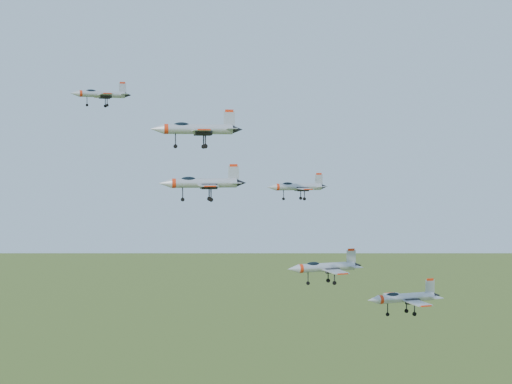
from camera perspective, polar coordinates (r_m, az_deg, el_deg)
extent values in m
cylinder|color=#9EA2AB|center=(127.14, -12.21, 7.65)|extent=(7.85, 2.43, 1.12)
cone|color=#9EA2AB|center=(126.47, -14.31, 7.66)|extent=(1.72, 1.37, 1.12)
cone|color=black|center=(127.95, -10.21, 7.64)|extent=(1.35, 1.15, 0.95)
ellipsoid|color=black|center=(126.89, -13.07, 7.85)|extent=(2.01, 1.12, 0.71)
cube|color=#9EA2AB|center=(124.78, -11.95, 7.65)|extent=(2.61, 4.08, 0.12)
cube|color=#9EA2AB|center=(129.53, -12.31, 7.46)|extent=(2.61, 4.08, 0.12)
cube|color=#9EA2AB|center=(127.87, -10.63, 8.16)|extent=(1.29, 0.32, 1.81)
cube|color=red|center=(127.97, -10.64, 8.59)|extent=(0.96, 0.28, 0.30)
cylinder|color=#9EA2AB|center=(107.57, -4.64, 5.03)|extent=(10.33, 1.70, 1.49)
cone|color=#9EA2AB|center=(107.12, -7.94, 5.02)|extent=(2.09, 1.53, 1.49)
cone|color=black|center=(108.34, -1.49, 5.02)|extent=(1.63, 1.30, 1.27)
ellipsoid|color=black|center=(107.37, -5.98, 5.33)|extent=(2.54, 1.12, 0.94)
cube|color=#9EA2AB|center=(104.40, -4.33, 4.95)|extent=(2.74, 5.09, 0.16)
cube|color=#9EA2AB|center=(110.77, -4.69, 4.81)|extent=(2.74, 5.09, 0.16)
cube|color=#9EA2AB|center=(108.23, -2.15, 5.84)|extent=(1.72, 0.17, 2.40)
cube|color=red|center=(108.31, -2.15, 6.51)|extent=(1.26, 0.19, 0.40)
cylinder|color=#9EA2AB|center=(89.47, -4.16, 0.72)|extent=(8.18, 1.34, 1.18)
cone|color=#9EA2AB|center=(89.07, -7.29, 0.69)|extent=(1.65, 1.21, 1.18)
cone|color=black|center=(90.12, -1.18, 0.74)|extent=(1.29, 1.03, 1.00)
ellipsoid|color=black|center=(89.26, -5.43, 0.99)|extent=(2.01, 0.89, 0.75)
cube|color=#9EA2AB|center=(86.98, -3.86, 0.51)|extent=(2.16, 4.03, 0.13)
cube|color=#9EA2AB|center=(92.02, -4.22, 0.63)|extent=(2.16, 4.03, 0.13)
cube|color=#9EA2AB|center=(89.93, -1.81, 1.51)|extent=(1.36, 0.14, 1.90)
cube|color=red|center=(89.91, -1.81, 2.15)|extent=(1.00, 0.15, 0.32)
cylinder|color=#9EA2AB|center=(115.89, 3.43, 0.41)|extent=(7.73, 1.57, 1.11)
cone|color=#9EA2AB|center=(114.51, 1.24, 0.39)|extent=(1.60, 1.20, 1.11)
cone|color=black|center=(117.38, 5.48, 0.44)|extent=(1.25, 1.01, 0.94)
ellipsoid|color=black|center=(115.29, 2.54, 0.61)|extent=(1.92, 0.91, 0.70)
cube|color=#9EA2AB|center=(113.70, 3.89, 0.26)|extent=(2.19, 3.86, 0.12)
cube|color=#9EA2AB|center=(118.22, 3.13, 0.36)|extent=(2.19, 3.86, 0.12)
cube|color=#9EA2AB|center=(117.01, 5.05, 0.99)|extent=(1.28, 0.18, 1.79)
cube|color=red|center=(116.99, 5.05, 1.45)|extent=(0.94, 0.18, 0.30)
cylinder|color=#9EA2AB|center=(105.04, 5.66, -6.00)|extent=(8.88, 2.43, 1.27)
cone|color=#9EA2AB|center=(102.94, 2.98, -6.17)|extent=(1.91, 1.49, 1.27)
cone|color=black|center=(107.26, 8.13, -5.84)|extent=(1.50, 1.25, 1.08)
ellipsoid|color=black|center=(104.09, 4.58, -5.81)|extent=(2.25, 1.19, 0.81)
cube|color=#9EA2AB|center=(102.72, 6.41, -6.34)|extent=(2.80, 4.56, 0.14)
cube|color=#9EA2AB|center=(107.61, 5.13, -5.92)|extent=(2.80, 4.56, 0.14)
cube|color=#9EA2AB|center=(106.59, 7.62, -5.17)|extent=(1.47, 0.31, 2.05)
cube|color=red|center=(106.45, 7.62, -4.60)|extent=(1.08, 0.28, 0.34)
cylinder|color=#9EA2AB|center=(120.49, 11.89, -8.27)|extent=(10.17, 2.78, 1.45)
cone|color=#9EA2AB|center=(117.53, 9.35, -8.53)|extent=(2.19, 1.71, 1.45)
cone|color=black|center=(123.56, 14.23, -8.02)|extent=(1.72, 1.43, 1.24)
ellipsoid|color=black|center=(119.15, 10.87, -8.12)|extent=(2.58, 1.36, 0.92)
cube|color=#9EA2AB|center=(118.05, 12.78, -8.65)|extent=(3.20, 5.22, 0.16)
cube|color=#9EA2AB|center=(123.29, 11.22, -8.15)|extent=(3.20, 5.22, 0.16)
cube|color=#9EA2AB|center=(122.62, 13.75, -7.38)|extent=(1.68, 0.36, 2.35)
cube|color=red|center=(122.42, 13.76, -6.82)|extent=(1.24, 0.32, 0.39)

